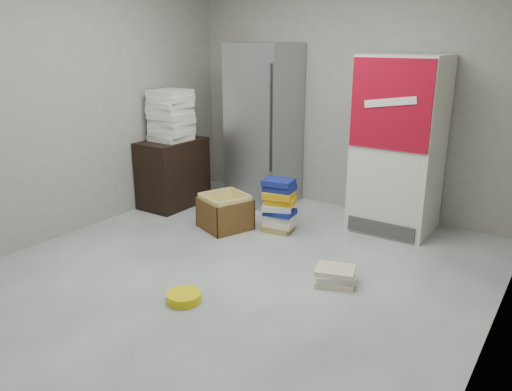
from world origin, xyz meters
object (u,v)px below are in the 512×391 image
object	(u,v)px
phonebook_stack_main	(279,206)
cardboard_box	(225,214)
steel_fridge	(264,126)
coke_cooler	(399,145)
wood_shelf	(173,173)

from	to	relation	value
phonebook_stack_main	cardboard_box	distance (m)	0.59
steel_fridge	phonebook_stack_main	bearing A→B (deg)	-47.97
coke_cooler	phonebook_stack_main	size ratio (longest dim) A/B	3.17
steel_fridge	wood_shelf	size ratio (longest dim) A/B	2.37
wood_shelf	cardboard_box	world-z (taller)	wood_shelf
coke_cooler	wood_shelf	bearing A→B (deg)	-163.72
cardboard_box	steel_fridge	bearing A→B (deg)	120.84
cardboard_box	phonebook_stack_main	bearing A→B (deg)	46.01
steel_fridge	wood_shelf	bearing A→B (deg)	-138.69
steel_fridge	phonebook_stack_main	size ratio (longest dim) A/B	3.35
phonebook_stack_main	coke_cooler	bearing A→B (deg)	23.08
coke_cooler	wood_shelf	distance (m)	2.63
cardboard_box	coke_cooler	bearing A→B (deg)	55.62
steel_fridge	coke_cooler	xyz separation A→B (m)	(1.65, -0.01, -0.05)
steel_fridge	phonebook_stack_main	distance (m)	1.23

